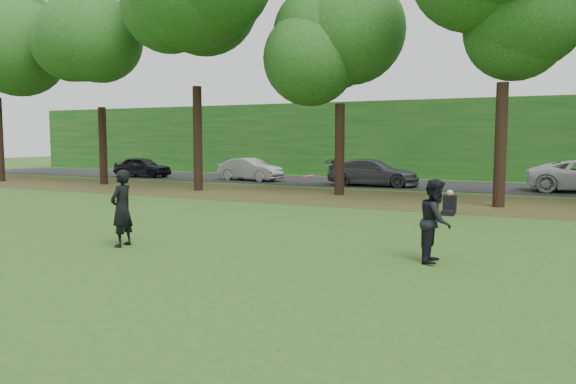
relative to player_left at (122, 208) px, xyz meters
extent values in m
plane|color=#295219|center=(3.20, -0.15, -0.92)|extent=(120.00, 120.00, 0.00)
cube|color=#432E18|center=(3.20, 12.85, -0.91)|extent=(60.00, 7.00, 0.01)
cube|color=black|center=(3.20, 20.85, -0.91)|extent=(70.00, 7.00, 0.02)
cube|color=#154A16|center=(3.20, 26.85, 1.58)|extent=(70.00, 3.00, 5.00)
imported|color=black|center=(0.00, 0.00, 0.00)|extent=(0.50, 0.71, 1.83)
imported|color=black|center=(7.03, 1.58, -0.05)|extent=(0.70, 0.88, 1.74)
imported|color=black|center=(-15.73, 18.88, -0.23)|extent=(3.97, 1.80, 1.32)
imported|color=gray|center=(-7.70, 19.28, -0.22)|extent=(4.23, 1.89, 1.35)
imported|color=#43464B|center=(0.14, 18.87, -0.19)|extent=(4.98, 2.23, 1.42)
cylinder|color=#FF15A8|center=(4.35, 1.07, 0.82)|extent=(0.38, 0.38, 0.10)
cube|color=black|center=(5.93, 9.04, -0.84)|extent=(0.42, 0.57, 0.16)
cube|color=black|center=(5.92, 9.32, -0.56)|extent=(0.43, 0.35, 0.56)
sphere|color=tan|center=(5.92, 9.32, -0.20)|extent=(0.22, 0.22, 0.22)
cylinder|color=black|center=(-13.80, 13.45, 1.23)|extent=(0.44, 0.44, 4.28)
sphere|color=#154A16|center=(-13.80, 13.45, 6.22)|extent=(6.00, 6.00, 6.00)
cylinder|color=black|center=(-6.80, 12.65, 1.63)|extent=(0.44, 0.44, 5.08)
sphere|color=#154A16|center=(-6.80, 12.65, 7.55)|extent=(7.20, 7.20, 7.20)
cylinder|color=black|center=(0.20, 13.75, 1.14)|extent=(0.44, 0.44, 4.12)
sphere|color=#154A16|center=(0.20, 13.75, 5.94)|extent=(5.80, 5.80, 5.80)
cylinder|color=black|center=(7.20, 12.15, 1.39)|extent=(0.44, 0.44, 4.62)
camera|label=1|loc=(9.40, -10.07, 1.66)|focal=35.00mm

